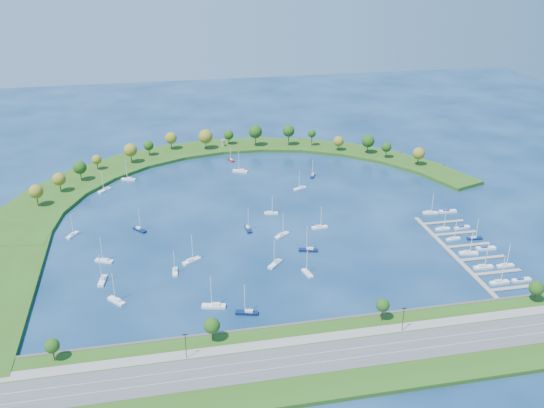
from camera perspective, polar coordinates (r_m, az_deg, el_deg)
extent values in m
plane|color=#072444|center=(322.83, -0.69, -1.07)|extent=(700.00, 700.00, 0.00)
cube|color=#2E4D14|center=(219.03, 5.67, -14.31)|extent=(420.00, 42.00, 1.60)
cube|color=#474442|center=(235.49, 4.13, -11.16)|extent=(420.00, 1.20, 1.80)
cube|color=#515154|center=(218.50, 5.68, -14.13)|extent=(420.00, 16.00, 0.12)
cube|color=gray|center=(226.87, 4.86, -12.48)|extent=(420.00, 5.00, 0.12)
cube|color=silver|center=(216.59, 5.88, -14.51)|extent=(420.00, 0.15, 0.02)
cube|color=silver|center=(220.34, 5.49, -13.73)|extent=(420.00, 0.15, 0.02)
cylinder|color=#382314|center=(227.06, -19.98, -13.27)|extent=(0.56, 0.56, 4.90)
sphere|color=#244611|center=(225.06, -20.10, -12.56)|extent=(5.20, 5.20, 5.20)
cylinder|color=#382314|center=(223.90, -5.67, -12.26)|extent=(0.56, 0.56, 5.25)
sphere|color=#244611|center=(221.68, -5.71, -11.46)|extent=(6.00, 6.00, 6.00)
cylinder|color=#382314|center=(237.18, 10.38, -10.23)|extent=(0.56, 0.56, 5.60)
sphere|color=#244611|center=(235.08, 10.45, -9.45)|extent=(5.20, 5.20, 5.20)
cylinder|color=#382314|center=(266.39, 23.63, -8.03)|extent=(0.56, 0.56, 4.90)
sphere|color=#244611|center=(264.61, 23.76, -7.35)|extent=(6.00, 6.00, 6.00)
cylinder|color=black|center=(215.60, -8.17, -13.22)|extent=(0.24, 0.24, 10.00)
cylinder|color=black|center=(231.68, 12.31, -10.66)|extent=(0.24, 0.24, 10.00)
cube|color=#2E4D14|center=(332.63, -22.96, -2.11)|extent=(43.73, 48.72, 2.00)
cube|color=#2E4D14|center=(357.85, -20.93, 0.02)|extent=(50.23, 54.30, 2.00)
cube|color=#2E4D14|center=(380.39, -18.20, 1.80)|extent=(54.07, 56.09, 2.00)
cube|color=#2E4D14|center=(399.49, -14.95, 3.23)|extent=(55.20, 54.07, 2.00)
cube|color=#2E4D14|center=(414.60, -11.33, 4.33)|extent=(53.65, 48.47, 2.00)
cube|color=#2E4D14|center=(425.30, -7.45, 5.10)|extent=(49.62, 39.75, 2.00)
cube|color=#2E4D14|center=(431.32, -3.41, 5.52)|extent=(44.32, 29.96, 2.00)
cube|color=#2E4D14|center=(432.50, 0.69, 5.62)|extent=(49.49, 38.05, 2.00)
cube|color=#2E4D14|center=(428.83, 4.77, 5.37)|extent=(51.13, 44.12, 2.00)
cube|color=#2E4D14|center=(420.38, 8.74, 4.80)|extent=(49.19, 47.96, 2.00)
cube|color=#2E4D14|center=(407.38, 12.51, 3.88)|extent=(43.90, 49.49, 2.00)
cube|color=#2E4D14|center=(390.16, 15.96, 2.63)|extent=(35.67, 48.74, 2.00)
cylinder|color=#382314|center=(351.46, -21.33, 0.35)|extent=(0.56, 0.56, 7.21)
sphere|color=brown|center=(349.60, -21.46, 1.12)|extent=(7.70, 7.70, 7.70)
cylinder|color=#382314|center=(367.04, -19.42, 1.55)|extent=(0.56, 0.56, 6.49)
sphere|color=brown|center=(365.38, -19.52, 2.24)|extent=(7.56, 7.56, 7.56)
cylinder|color=#382314|center=(380.50, -17.65, 2.60)|extent=(0.56, 0.56, 6.95)
sphere|color=#244611|center=(378.80, -17.75, 3.32)|extent=(8.01, 8.01, 8.01)
cylinder|color=#382314|center=(396.52, -16.21, 3.52)|extent=(0.56, 0.56, 5.58)
sphere|color=brown|center=(395.22, -16.27, 4.07)|extent=(6.14, 6.14, 6.14)
cylinder|color=#382314|center=(402.79, -13.19, 4.28)|extent=(0.56, 0.56, 7.23)
sphere|color=brown|center=(401.11, -13.26, 5.00)|extent=(8.53, 8.53, 8.53)
cylinder|color=#382314|center=(414.94, -11.56, 4.90)|extent=(0.56, 0.56, 5.73)
sphere|color=#244611|center=(413.64, -11.61, 5.44)|extent=(6.63, 6.63, 6.63)
cylinder|color=#382314|center=(424.47, -9.51, 5.54)|extent=(0.56, 0.56, 6.63)
sphere|color=brown|center=(422.98, -9.56, 6.18)|extent=(8.23, 8.23, 8.23)
cylinder|color=#382314|center=(421.80, -6.28, 5.65)|extent=(0.56, 0.56, 7.20)
sphere|color=brown|center=(420.13, -6.31, 6.37)|extent=(9.75, 9.75, 9.75)
cylinder|color=#382314|center=(430.72, -4.11, 6.01)|extent=(0.56, 0.56, 5.62)
sphere|color=#244611|center=(429.48, -4.12, 6.54)|extent=(6.84, 6.84, 6.84)
cylinder|color=#382314|center=(425.49, -1.57, 6.06)|extent=(0.56, 0.56, 8.75)
sphere|color=#244611|center=(423.64, -1.58, 6.87)|extent=(9.39, 9.39, 9.39)
cylinder|color=#382314|center=(426.82, 1.58, 6.14)|extent=(0.56, 0.56, 9.04)
sphere|color=#244611|center=(424.99, 1.59, 6.93)|extent=(8.36, 8.36, 8.36)
cylinder|color=#382314|center=(426.83, 3.79, 6.03)|extent=(0.56, 0.56, 8.06)
sphere|color=#244611|center=(425.30, 3.80, 6.69)|extent=(5.59, 5.59, 5.59)
cylinder|color=#382314|center=(419.28, 6.30, 5.40)|extent=(0.56, 0.56, 5.21)
sphere|color=brown|center=(418.04, 6.32, 5.92)|extent=(7.08, 7.08, 7.08)
cylinder|color=#382314|center=(415.79, 9.04, 5.22)|extent=(0.56, 0.56, 7.00)
sphere|color=#244611|center=(414.19, 9.09, 5.90)|extent=(8.64, 8.64, 8.64)
cylinder|color=#382314|center=(408.70, 10.74, 4.72)|extent=(0.56, 0.56, 6.39)
sphere|color=#244611|center=(407.29, 10.79, 5.32)|extent=(6.56, 6.56, 6.56)
cylinder|color=#382314|center=(399.40, 13.66, 4.02)|extent=(0.56, 0.56, 6.58)
sphere|color=brown|center=(397.85, 13.72, 4.68)|extent=(7.76, 7.76, 7.76)
cylinder|color=gray|center=(427.54, -4.67, 5.76)|extent=(2.20, 2.20, 4.25)
cylinder|color=gray|center=(426.84, -4.68, 6.05)|extent=(2.60, 2.60, 0.30)
cube|color=gray|center=(295.59, 16.72, -4.55)|extent=(2.20, 82.00, 0.40)
cube|color=gray|center=(277.22, 22.05, -7.35)|extent=(22.00, 2.00, 0.40)
cylinder|color=#382314|center=(282.96, 23.93, -6.98)|extent=(0.36, 0.36, 1.60)
cube|color=gray|center=(286.61, 20.66, -6.06)|extent=(22.00, 2.00, 0.40)
cylinder|color=#382314|center=(292.16, 22.50, -5.73)|extent=(0.36, 0.36, 1.60)
cube|color=gray|center=(296.29, 19.37, -4.85)|extent=(22.00, 2.00, 0.40)
cylinder|color=#382314|center=(301.66, 21.17, -4.56)|extent=(0.36, 0.36, 1.60)
cube|color=gray|center=(306.23, 18.17, -3.72)|extent=(22.00, 2.00, 0.40)
cylinder|color=#382314|center=(311.43, 19.93, -3.45)|extent=(0.36, 0.36, 1.60)
cube|color=gray|center=(316.41, 17.04, -2.66)|extent=(22.00, 2.00, 0.40)
cylinder|color=#382314|center=(321.45, 18.77, -2.42)|extent=(0.36, 0.36, 1.60)
cube|color=gray|center=(326.81, 15.99, -1.66)|extent=(22.00, 2.00, 0.40)
cylinder|color=#382314|center=(331.69, 17.67, -1.45)|extent=(0.36, 0.36, 1.60)
cube|color=white|center=(256.15, -14.53, -8.89)|extent=(7.64, 8.51, 1.08)
cube|color=silver|center=(255.04, -14.42, -8.79)|extent=(3.35, 3.54, 0.75)
cylinder|color=silver|center=(253.26, -14.78, -7.57)|extent=(0.32, 0.32, 12.10)
cube|color=white|center=(267.79, 3.37, -6.57)|extent=(3.84, 7.95, 0.92)
cube|color=silver|center=(266.82, 3.45, -6.50)|extent=(2.07, 2.95, 0.64)
cylinder|color=silver|center=(265.47, 3.34, -5.46)|extent=(0.32, 0.32, 10.35)
cube|color=white|center=(271.78, -9.16, -6.37)|extent=(2.63, 7.70, 0.91)
cube|color=silver|center=(272.06, -9.17, -6.15)|extent=(1.66, 2.74, 0.64)
cylinder|color=silver|center=(268.53, -9.24, -5.41)|extent=(0.32, 0.32, 10.22)
cube|color=white|center=(300.25, 0.97, -2.97)|extent=(8.23, 6.78, 1.01)
cube|color=silver|center=(299.30, 0.86, -2.88)|extent=(3.36, 3.05, 0.71)
cylinder|color=silver|center=(297.97, 1.07, -1.86)|extent=(0.32, 0.32, 11.36)
cube|color=#0A1843|center=(306.47, -2.27, -2.40)|extent=(2.65, 8.54, 1.02)
cube|color=silver|center=(306.84, -2.30, -2.19)|extent=(1.76, 3.02, 0.71)
cylinder|color=silver|center=(303.18, -2.26, -1.40)|extent=(0.32, 0.32, 11.43)
cube|color=white|center=(246.06, -5.54, -9.61)|extent=(9.94, 4.82, 1.15)
cube|color=silver|center=(245.41, -5.32, -9.43)|extent=(3.70, 2.60, 0.80)
cylinder|color=silver|center=(242.37, -5.78, -8.22)|extent=(0.32, 0.32, 12.93)
cube|color=white|center=(380.41, -13.44, 2.28)|extent=(8.98, 5.02, 1.04)
cube|color=silver|center=(379.80, -13.33, 2.40)|extent=(3.41, 2.56, 0.73)
cylinder|color=silver|center=(378.43, -13.63, 3.18)|extent=(0.32, 0.32, 11.69)
cube|color=white|center=(271.71, -15.76, -7.02)|extent=(3.83, 9.35, 1.09)
cube|color=silver|center=(272.02, -15.74, -6.75)|extent=(2.22, 3.40, 0.76)
cylinder|color=silver|center=(267.85, -15.95, -5.87)|extent=(0.32, 0.32, 12.25)
cube|color=white|center=(383.85, -3.03, 3.13)|extent=(9.86, 6.64, 1.16)
cube|color=silver|center=(383.24, -2.89, 3.25)|extent=(3.86, 3.17, 0.81)
cylinder|color=silver|center=(381.64, -3.16, 4.13)|extent=(0.32, 0.32, 13.02)
cube|color=white|center=(316.43, -18.36, -2.81)|extent=(6.06, 7.83, 0.94)
cube|color=silver|center=(315.56, -18.46, -2.74)|extent=(2.77, 3.15, 0.66)
cylinder|color=silver|center=(314.45, -18.42, -1.82)|extent=(0.32, 0.32, 10.62)
cube|color=#0A1843|center=(241.35, -2.40, -10.26)|extent=(9.29, 4.89, 1.07)
cube|color=silver|center=(240.74, -2.19, -10.09)|extent=(3.50, 2.55, 0.75)
cylinder|color=silver|center=(237.82, -2.60, -8.93)|extent=(0.32, 0.32, 12.08)
cube|color=white|center=(274.35, 0.29, -5.71)|extent=(7.86, 8.10, 1.06)
cube|color=silver|center=(274.57, 0.39, -5.47)|extent=(3.38, 3.43, 0.74)
cylinder|color=silver|center=(270.69, 0.21, -4.58)|extent=(0.32, 0.32, 11.91)
cube|color=white|center=(309.17, 4.53, -2.22)|extent=(8.34, 2.91, 0.98)
cube|color=silver|center=(308.55, 4.39, -2.10)|extent=(2.98, 1.82, 0.69)
cylinder|color=silver|center=(306.81, 4.68, -1.19)|extent=(0.32, 0.32, 11.06)
cube|color=white|center=(279.27, -7.61, -5.37)|extent=(9.06, 7.06, 1.09)
cube|color=silver|center=(278.36, -7.77, -5.26)|extent=(3.65, 3.22, 0.77)
cylinder|color=silver|center=(276.47, -7.56, -4.11)|extent=(0.32, 0.32, 12.31)
cube|color=maroon|center=(404.29, -3.90, 4.16)|extent=(4.10, 7.04, 0.82)
cube|color=silver|center=(403.49, -3.86, 4.23)|extent=(2.06, 2.69, 0.57)
cylinder|color=silver|center=(403.11, -3.96, 4.85)|extent=(0.32, 0.32, 9.18)
cube|color=white|center=(324.19, -0.07, -0.87)|extent=(7.64, 3.45, 0.89)
cube|color=silver|center=(323.88, -0.20, -0.75)|extent=(2.81, 1.92, 0.62)
cylinder|color=silver|center=(321.98, 0.03, 0.01)|extent=(0.32, 0.32, 9.96)
cube|color=#0A1843|center=(376.54, 3.87, 2.67)|extent=(4.84, 7.85, 0.91)
cube|color=silver|center=(376.97, 3.89, 2.82)|extent=(2.38, 3.03, 0.64)
cylinder|color=silver|center=(374.00, 3.88, 3.43)|extent=(0.32, 0.32, 10.27)
cube|color=white|center=(367.02, -15.58, 1.25)|extent=(7.71, 8.17, 1.05)
cube|color=silver|center=(367.25, -15.49, 1.43)|extent=(3.34, 3.44, 0.74)
cylinder|color=silver|center=(364.25, -15.76, 2.15)|extent=(0.32, 0.32, 11.86)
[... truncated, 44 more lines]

